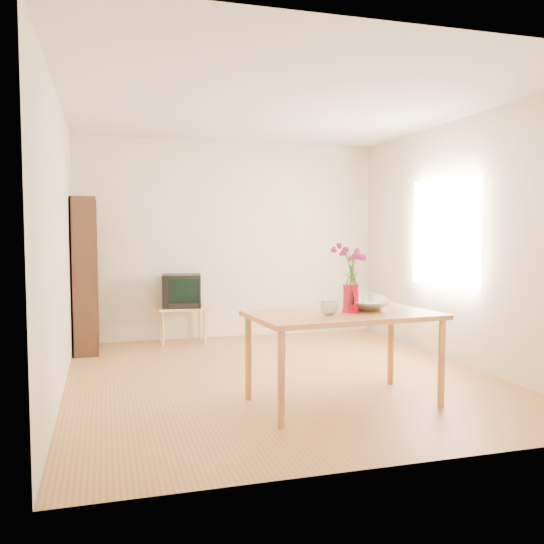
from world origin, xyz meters
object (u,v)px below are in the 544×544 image
object	(u,v)px
television	(182,290)
pitcher	(351,299)
mug	(329,308)
bowl	(368,279)
table	(343,322)

from	to	relation	value
television	pitcher	bearing A→B (deg)	-63.03
pitcher	television	bearing A→B (deg)	123.48
pitcher	mug	bearing A→B (deg)	-140.11
bowl	television	size ratio (longest dim) A/B	1.00
mug	table	bearing A→B (deg)	-162.38
table	pitcher	xyz separation A→B (m)	(0.08, 0.03, 0.18)
table	bowl	xyz separation A→B (m)	(0.33, 0.25, 0.32)
pitcher	bowl	distance (m)	0.37
table	television	bearing A→B (deg)	102.67
pitcher	bowl	size ratio (longest dim) A/B	0.43
table	pitcher	size ratio (longest dim) A/B	6.86
mug	bowl	size ratio (longest dim) A/B	0.26
table	bowl	size ratio (longest dim) A/B	2.97
bowl	pitcher	bearing A→B (deg)	-138.99
pitcher	television	world-z (taller)	pitcher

